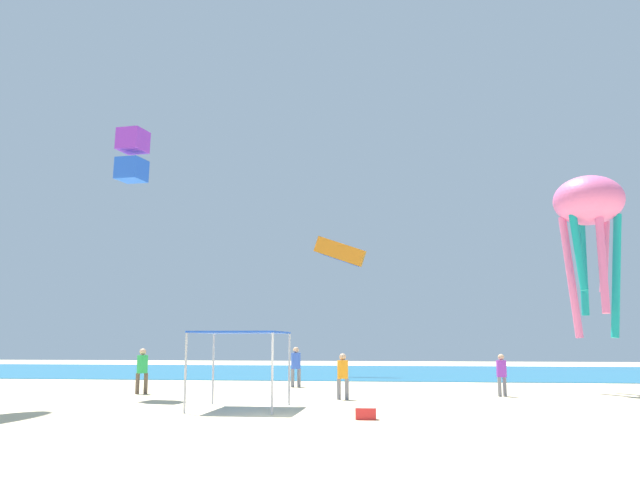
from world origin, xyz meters
name	(u,v)px	position (x,y,z in m)	size (l,w,h in m)	color
ground	(286,424)	(0.00, 0.00, -0.05)	(110.00, 110.00, 0.10)	beige
ocean_strip	(359,372)	(0.00, 29.57, 0.01)	(110.00, 22.77, 0.03)	#1E6B93
canopy_tent	(241,336)	(-2.07, 3.20, 2.33)	(2.75, 3.04, 2.46)	#B2B2B7
person_near_tent	(343,372)	(0.90, 6.99, 0.99)	(0.45, 0.40, 1.69)	slate
person_leftmost	(296,363)	(-1.92, 13.45, 1.10)	(0.45, 0.45, 1.88)	slate
person_central	(142,367)	(-7.56, 8.61, 1.09)	(0.48, 0.44, 1.85)	brown
person_rightmost	(502,371)	(7.00, 9.26, 0.97)	(0.39, 0.39, 1.65)	slate
cooler_box	(366,413)	(2.11, 0.83, 0.18)	(0.57, 0.37, 0.35)	red
kite_octopus_pink	(589,209)	(11.21, 11.10, 7.78)	(4.14, 4.14, 6.94)	pink
kite_box_purple	(132,155)	(-8.12, 7.95, 9.96)	(1.25, 1.23, 2.24)	purple
kite_parafoil_orange	(340,252)	(-0.80, 23.84, 7.84)	(3.50, 1.17, 2.16)	orange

